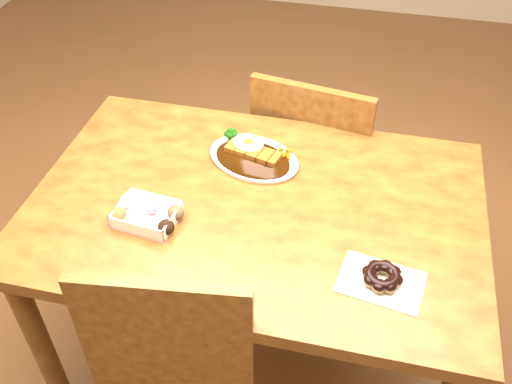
% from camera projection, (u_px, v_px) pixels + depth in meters
% --- Properties ---
extents(ground, '(6.00, 6.00, 0.00)m').
position_uv_depth(ground, '(256.00, 357.00, 2.02)').
color(ground, brown).
rests_on(ground, ground).
extents(table, '(1.20, 0.80, 0.75)m').
position_uv_depth(table, '(256.00, 228.00, 1.58)').
color(table, '#4E250F').
rests_on(table, ground).
extents(chair_far, '(0.48, 0.48, 0.87)m').
position_uv_depth(chair_far, '(316.00, 164.00, 2.07)').
color(chair_far, '#4E250F').
rests_on(chair_far, ground).
extents(katsu_curry_plate, '(0.32, 0.27, 0.05)m').
position_uv_depth(katsu_curry_plate, '(253.00, 155.00, 1.65)').
color(katsu_curry_plate, white).
rests_on(katsu_curry_plate, table).
extents(donut_box, '(0.18, 0.14, 0.04)m').
position_uv_depth(donut_box, '(147.00, 214.00, 1.45)').
color(donut_box, white).
rests_on(donut_box, table).
extents(pon_de_ring, '(0.21, 0.16, 0.04)m').
position_uv_depth(pon_de_ring, '(382.00, 277.00, 1.30)').
color(pon_de_ring, silver).
rests_on(pon_de_ring, table).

